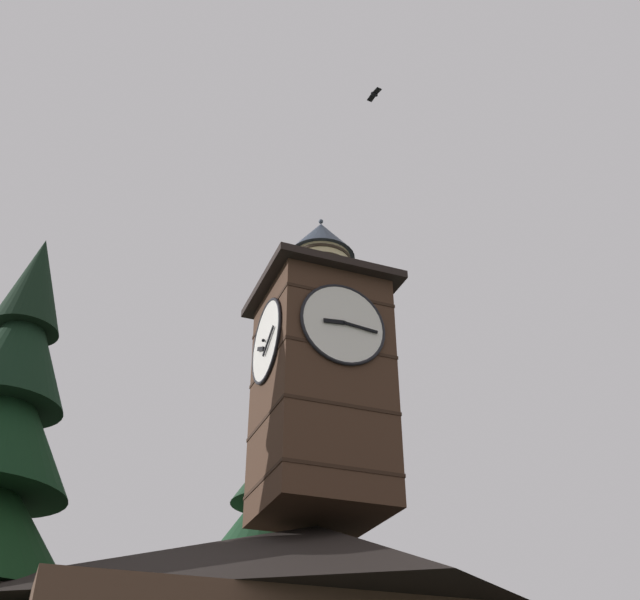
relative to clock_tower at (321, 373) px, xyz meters
The scene contains 2 objects.
clock_tower is the anchor object (origin of this frame).
flying_bird_high 11.13m from the clock_tower, 135.10° to the left, with size 0.31×0.73×0.16m.
Camera 1 is at (8.07, 17.90, 1.27)m, focal length 41.94 mm.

